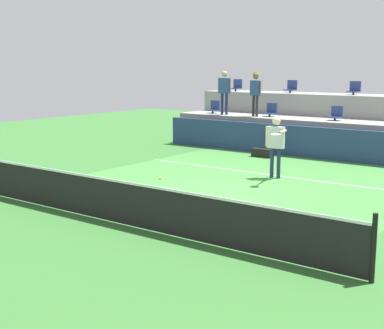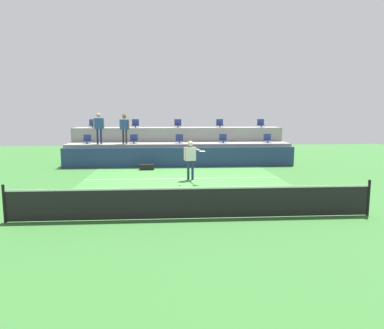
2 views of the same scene
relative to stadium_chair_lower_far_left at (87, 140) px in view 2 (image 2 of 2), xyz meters
The scene contains 22 objects.
ground_plane 9.11m from the stadium_chair_lower_far_left, 53.58° to the right, with size 40.00×40.00×0.00m, color #336B2D.
court_inner_paint 8.34m from the stadium_chair_lower_far_left, 49.44° to the right, with size 9.00×10.00×0.01m, color #3D7F38.
court_service_line 7.35m from the stadium_chair_lower_far_left, 42.17° to the right, with size 9.00×0.06×0.00m, color white.
tennis_net 12.47m from the stadium_chair_lower_far_left, 64.59° to the right, with size 10.48×0.08×1.07m.
sponsor_backboard 5.55m from the stadium_chair_lower_far_left, 13.02° to the right, with size 13.00×0.16×1.10m, color navy.
seating_tier_lower 5.40m from the stadium_chair_lower_far_left, ahead, with size 13.00×1.80×1.25m, color gray.
seating_tier_upper 5.67m from the stadium_chair_lower_far_left, 19.28° to the left, with size 13.00×1.80×2.10m, color gray.
stadium_chair_lower_far_left is the anchor object (origin of this frame).
stadium_chair_lower_left 2.69m from the stadium_chair_lower_far_left, ahead, with size 0.44×0.40×0.52m.
stadium_chair_lower_center 5.35m from the stadium_chair_lower_far_left, ahead, with size 0.44×0.40×0.52m.
stadium_chair_lower_right 7.95m from the stadium_chair_lower_far_left, ahead, with size 0.44×0.40×0.52m.
stadium_chair_lower_far_right 10.64m from the stadium_chair_lower_far_left, ahead, with size 0.44×0.40×0.52m.
stadium_chair_upper_far_left 1.99m from the stadium_chair_lower_far_left, 90.46° to the left, with size 0.44×0.40×0.52m.
stadium_chair_upper_left 3.31m from the stadium_chair_lower_far_left, 34.28° to the left, with size 0.44×0.40×0.52m.
stadium_chair_upper_center 5.68m from the stadium_chair_lower_far_left, 18.69° to the left, with size 0.44×0.40×0.52m.
stadium_chair_upper_right 8.25m from the stadium_chair_lower_far_left, 12.67° to the left, with size 0.44×0.40×0.52m.
stadium_chair_upper_far_right 10.87m from the stadium_chair_lower_far_left, ahead, with size 0.44×0.40×0.52m.
tennis_player 7.70m from the stadium_chair_lower_far_left, 42.37° to the right, with size 0.92×1.18×1.78m.
spectator_leaning_on_rail 1.21m from the stadium_chair_lower_far_left, 26.39° to the right, with size 0.61×0.26×1.75m.
spectator_with_hat 2.39m from the stadium_chair_lower_far_left, ahead, with size 0.58×0.48×1.71m.
tennis_ball 10.82m from the stadium_chair_lower_far_left, 62.23° to the right, with size 0.07×0.07×0.07m.
equipment_bag 4.32m from the stadium_chair_lower_far_left, 30.81° to the right, with size 0.76×0.28×0.30m, color black.
Camera 2 is at (-0.71, -13.97, 3.01)m, focal length 33.70 mm.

